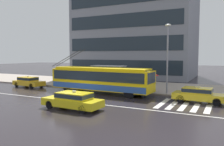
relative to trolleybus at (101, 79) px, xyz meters
The scene contains 19 objects.
ground_plane 4.40m from the trolleybus, 114.42° to the right, with size 160.00×160.00×0.00m, color black.
sidewalk_slab 6.97m from the trolleybus, 104.50° to the left, with size 80.00×10.00×0.14m, color gray.
crosswalk_stripe_edge_near 7.63m from the trolleybus, 16.14° to the right, with size 0.44×4.40×0.01m, color beige.
crosswalk_stripe_inner_a 8.48m from the trolleybus, 14.43° to the right, with size 0.44×4.40×0.01m, color beige.
crosswalk_stripe_center 9.34m from the trolleybus, 13.03° to the right, with size 0.44×4.40×0.01m, color beige.
crosswalk_stripe_inner_b 10.21m from the trolleybus, 11.88° to the right, with size 0.44×4.40×0.01m, color beige.
crosswalk_stripe_edge_far 11.08m from the trolleybus, 10.91° to the right, with size 0.44×4.40×0.01m, color beige.
lane_centre_line 5.46m from the trolleybus, 108.99° to the right, with size 72.00×0.14×0.01m, color silver.
trolleybus is the anchor object (origin of this frame).
taxi_queued_behind_bus 10.60m from the trolleybus, behind, with size 4.39×2.04×1.39m.
taxi_oncoming_near 7.50m from the trolleybus, 76.44° to the right, with size 4.73×1.96×1.39m.
taxi_ahead_of_bus 9.88m from the trolleybus, ahead, with size 4.41×1.96×1.39m.
bus_shelter 3.22m from the trolleybus, 101.18° to the left, with size 3.98×1.69×2.66m.
pedestrian_at_shelter 5.22m from the trolleybus, 144.61° to the left, with size 1.30×1.30×1.98m.
pedestrian_approaching_curb 5.34m from the trolleybus, 134.95° to the left, with size 1.19×1.19×1.98m.
pedestrian_walking_past 5.70m from the trolleybus, 30.57° to the left, with size 1.57×1.57×1.99m.
pedestrian_waiting_by_pole 4.65m from the trolleybus, 26.51° to the left, with size 1.46×1.46×1.97m.
street_lamp 7.38m from the trolleybus, 18.40° to the left, with size 0.60×0.32×7.00m.
office_tower_corner_left 23.18m from the trolleybus, 101.04° to the left, with size 21.66×13.52×23.32m.
Camera 1 is at (13.72, -17.24, 4.02)m, focal length 36.76 mm.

